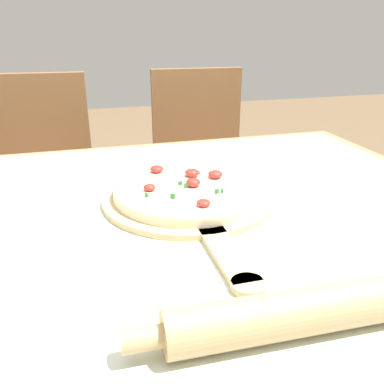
% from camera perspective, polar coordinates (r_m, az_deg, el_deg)
% --- Properties ---
extents(dining_table, '(1.33, 1.03, 0.74)m').
position_cam_1_polar(dining_table, '(0.82, -3.49, -9.71)').
color(dining_table, '#A87F51').
rests_on(dining_table, ground_plane).
extents(towel_cloth, '(1.25, 0.95, 0.00)m').
position_cam_1_polar(towel_cloth, '(0.77, -3.67, -3.51)').
color(towel_cloth, silver).
rests_on(towel_cloth, dining_table).
extents(pizza_peel, '(0.35, 0.51, 0.01)m').
position_cam_1_polar(pizza_peel, '(0.81, -0.20, -1.28)').
color(pizza_peel, tan).
rests_on(pizza_peel, towel_cloth).
extents(pizza, '(0.30, 0.30, 0.04)m').
position_cam_1_polar(pizza, '(0.82, -0.56, 0.47)').
color(pizza, beige).
rests_on(pizza, pizza_peel).
extents(rolling_pin, '(0.45, 0.07, 0.06)m').
position_cam_1_polar(rolling_pin, '(0.51, 17.12, -15.48)').
color(rolling_pin, tan).
rests_on(rolling_pin, towel_cloth).
extents(chair_left, '(0.43, 0.43, 0.91)m').
position_cam_1_polar(chair_left, '(1.67, -20.23, 2.00)').
color(chair_left, brown).
rests_on(chair_left, ground_plane).
extents(chair_right, '(0.43, 0.43, 0.91)m').
position_cam_1_polar(chair_right, '(1.73, 1.24, 4.12)').
color(chair_right, brown).
rests_on(chair_right, ground_plane).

